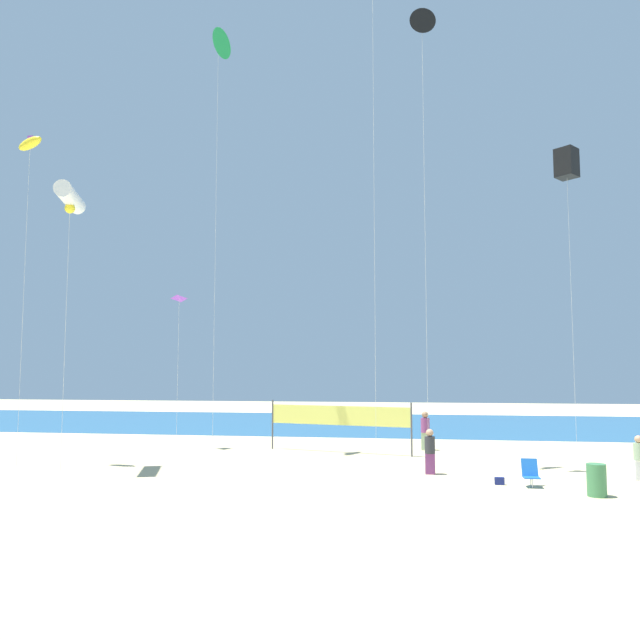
% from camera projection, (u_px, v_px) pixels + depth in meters
% --- Properties ---
extents(ground_plane, '(120.00, 120.00, 0.00)m').
position_uv_depth(ground_plane, '(330.00, 517.00, 15.78)').
color(ground_plane, '#D1BC89').
extents(ocean_band, '(120.00, 20.00, 0.01)m').
position_uv_depth(ocean_band, '(384.00, 423.00, 44.20)').
color(ocean_band, '#28608C').
rests_on(ocean_band, ground).
extents(beachgoer_sage_shirt, '(0.36, 0.36, 1.56)m').
position_uv_depth(beachgoer_sage_shirt, '(639.00, 456.00, 21.07)').
color(beachgoer_sage_shirt, white).
rests_on(beachgoer_sage_shirt, ground).
extents(beachgoer_plum_shirt, '(0.42, 0.42, 1.86)m').
position_uv_depth(beachgoer_plum_shirt, '(425.00, 429.00, 29.27)').
color(beachgoer_plum_shirt, '#99B28C').
rests_on(beachgoer_plum_shirt, ground).
extents(beachgoer_charcoal_shirt, '(0.38, 0.38, 1.66)m').
position_uv_depth(beachgoer_charcoal_shirt, '(430.00, 450.00, 22.40)').
color(beachgoer_charcoal_shirt, '#7A3872').
rests_on(beachgoer_charcoal_shirt, ground).
extents(folding_beach_chair, '(0.52, 0.65, 0.89)m').
position_uv_depth(folding_beach_chair, '(530.00, 472.00, 19.96)').
color(folding_beach_chair, '#1959B2').
rests_on(folding_beach_chair, ground).
extents(trash_barrel, '(0.57, 0.57, 0.98)m').
position_uv_depth(trash_barrel, '(597.00, 480.00, 18.35)').
color(trash_barrel, '#3F7F4C').
rests_on(trash_barrel, ground).
extents(volleyball_net, '(6.88, 1.81, 2.40)m').
position_uv_depth(volleyball_net, '(339.00, 418.00, 28.43)').
color(volleyball_net, '#4C4C51').
rests_on(volleyball_net, ground).
extents(beach_handbag, '(0.31, 0.16, 0.25)m').
position_uv_depth(beach_handbag, '(499.00, 481.00, 20.24)').
color(beach_handbag, navy).
rests_on(beach_handbag, ground).
extents(kite_violet_diamond, '(0.71, 0.72, 7.72)m').
position_uv_depth(kite_violet_diamond, '(179.00, 299.00, 30.42)').
color(kite_violet_diamond, silver).
rests_on(kite_violet_diamond, ground).
extents(kite_black_box, '(1.24, 1.24, 14.50)m').
position_uv_depth(kite_black_box, '(567.00, 164.00, 28.99)').
color(kite_black_box, silver).
rests_on(kite_black_box, ground).
extents(kite_white_tube, '(1.47, 2.67, 11.01)m').
position_uv_depth(kite_white_tube, '(70.00, 198.00, 23.88)').
color(kite_white_tube, silver).
rests_on(kite_white_tube, ground).
extents(kite_green_delta, '(0.87, 1.54, 20.67)m').
position_uv_depth(kite_green_delta, '(218.00, 45.00, 29.76)').
color(kite_green_delta, silver).
rests_on(kite_green_delta, ground).
extents(kite_yellow_inflatable, '(1.36, 0.70, 13.80)m').
position_uv_depth(kite_yellow_inflatable, '(30.00, 145.00, 25.52)').
color(kite_yellow_inflatable, silver).
rests_on(kite_yellow_inflatable, ground).
extents(kite_black_delta, '(1.12, 0.54, 18.50)m').
position_uv_depth(kite_black_delta, '(422.00, 24.00, 24.55)').
color(kite_black_delta, silver).
rests_on(kite_black_delta, ground).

